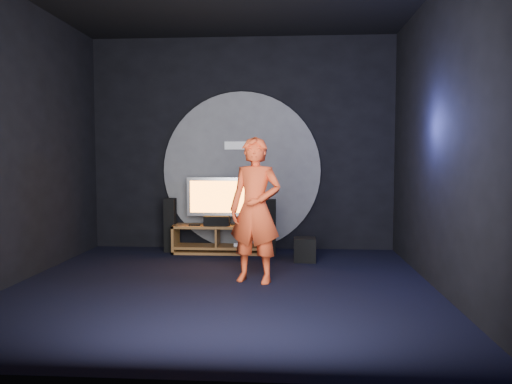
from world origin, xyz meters
TOP-DOWN VIEW (x-y plane):
  - floor at (0.00, 0.00)m, footprint 5.00×5.00m
  - back_wall at (0.00, 2.50)m, footprint 5.00×0.04m
  - front_wall at (0.00, -2.50)m, footprint 5.00×0.04m
  - left_wall at (-2.50, 0.00)m, footprint 0.04×5.00m
  - right_wall at (2.50, 0.00)m, footprint 0.04×5.00m
  - wall_disc_panel at (0.00, 2.44)m, footprint 2.60×0.11m
  - media_console at (-0.34, 2.05)m, footprint 1.40×0.45m
  - tv at (-0.35, 2.12)m, footprint 1.00×0.22m
  - center_speaker at (-0.35, 1.96)m, footprint 0.40×0.15m
  - remote at (-0.70, 1.93)m, footprint 0.18×0.05m
  - tower_speaker_left at (-1.13, 2.11)m, footprint 0.17×0.19m
  - tower_speaker_right at (0.49, 1.99)m, footprint 0.17×0.19m
  - subwoofer at (1.02, 1.49)m, footprint 0.32×0.32m
  - player at (0.38, 0.25)m, footprint 0.74×0.59m

SIDE VIEW (x-z plane):
  - floor at x=0.00m, z-range 0.00..0.00m
  - subwoofer at x=1.02m, z-range 0.00..0.35m
  - media_console at x=-0.34m, z-range -0.03..0.42m
  - tower_speaker_left at x=-1.13m, z-range 0.00..0.87m
  - tower_speaker_right at x=0.49m, z-range 0.00..0.87m
  - remote at x=-0.70m, z-range 0.45..0.47m
  - center_speaker at x=-0.35m, z-range 0.45..0.60m
  - tv at x=-0.35m, z-range 0.49..1.24m
  - player at x=0.38m, z-range 0.00..1.77m
  - wall_disc_panel at x=0.00m, z-range 0.00..2.60m
  - back_wall at x=0.00m, z-range 0.00..3.50m
  - front_wall at x=0.00m, z-range 0.00..3.50m
  - left_wall at x=-2.50m, z-range 0.00..3.50m
  - right_wall at x=2.50m, z-range 0.00..3.50m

